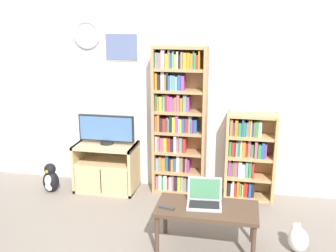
{
  "coord_description": "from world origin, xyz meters",
  "views": [
    {
      "loc": [
        0.96,
        -3.26,
        2.28
      ],
      "look_at": [
        0.13,
        0.95,
        1.08
      ],
      "focal_mm": 42.0,
      "sensor_mm": 36.0,
      "label": 1
    }
  ],
  "objects": [
    {
      "name": "television",
      "position": [
        -0.81,
        1.48,
        0.84
      ],
      "size": [
        0.75,
        0.18,
        0.39
      ],
      "color": "black",
      "rests_on": "tv_stand"
    },
    {
      "name": "penguin_figurine",
      "position": [
        -1.53,
        1.22,
        0.18
      ],
      "size": [
        0.22,
        0.19,
        0.4
      ],
      "color": "black",
      "rests_on": "ground_plane"
    },
    {
      "name": "bookshelf_tall",
      "position": [
        0.12,
        1.59,
        0.97
      ],
      "size": [
        0.69,
        0.27,
        1.94
      ],
      "color": "tan",
      "rests_on": "ground_plane"
    },
    {
      "name": "cat",
      "position": [
        1.56,
        0.41,
        0.13
      ],
      "size": [
        0.34,
        0.45,
        0.29
      ],
      "rotation": [
        0.0,
        0.0,
        0.3
      ],
      "color": "white",
      "rests_on": "ground_plane"
    },
    {
      "name": "coffee_table",
      "position": [
        0.65,
        0.29,
        0.4
      ],
      "size": [
        1.01,
        0.5,
        0.46
      ],
      "color": "#4C3828",
      "rests_on": "ground_plane"
    },
    {
      "name": "bookshelf_short",
      "position": [
        1.04,
        1.57,
        0.56
      ],
      "size": [
        0.62,
        0.3,
        1.12
      ],
      "color": "tan",
      "rests_on": "ground_plane"
    },
    {
      "name": "remote_near_laptop",
      "position": [
        0.27,
        0.18,
        0.47
      ],
      "size": [
        0.17,
        0.08,
        0.02
      ],
      "rotation": [
        0.0,
        0.0,
        1.35
      ],
      "color": "#38383A",
      "rests_on": "coffee_table"
    },
    {
      "name": "wall_back",
      "position": [
        -0.01,
        1.75,
        1.31
      ],
      "size": [
        6.74,
        0.09,
        2.6
      ],
      "color": "silver",
      "rests_on": "ground_plane"
    },
    {
      "name": "tv_stand",
      "position": [
        -0.82,
        1.44,
        0.32
      ],
      "size": [
        0.81,
        0.49,
        0.64
      ],
      "color": "tan",
      "rests_on": "ground_plane"
    },
    {
      "name": "laptop",
      "position": [
        0.62,
        0.35,
        0.52
      ],
      "size": [
        0.37,
        0.31,
        0.25
      ],
      "rotation": [
        0.0,
        0.0,
        0.09
      ],
      "color": "#B7BABC",
      "rests_on": "coffee_table"
    }
  ]
}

